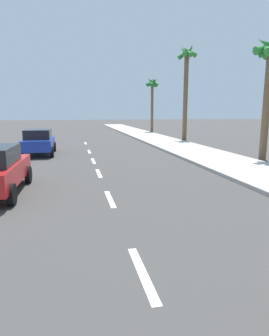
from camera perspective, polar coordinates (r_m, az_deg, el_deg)
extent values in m
plane|color=#423F3D|center=(16.97, -8.08, 1.73)|extent=(160.00, 160.00, 0.00)
cube|color=#B2ADA3|center=(20.45, 10.72, 3.39)|extent=(3.60, 80.00, 0.14)
cube|color=white|center=(5.25, 1.53, -19.46)|extent=(0.16, 1.80, 0.01)
cube|color=white|center=(9.21, -4.73, -5.92)|extent=(0.16, 1.80, 0.01)
cube|color=white|center=(12.99, -6.88, -1.01)|extent=(0.16, 1.80, 0.01)
cube|color=white|center=(16.24, -7.91, 1.35)|extent=(0.16, 1.80, 0.01)
cube|color=white|center=(20.09, -8.69, 3.14)|extent=(0.16, 1.80, 0.01)
cube|color=white|center=(25.52, -9.39, 4.73)|extent=(0.16, 1.80, 0.01)
cylinder|color=black|center=(11.82, -19.72, -1.20)|extent=(0.20, 0.64, 0.64)
cylinder|color=black|center=(9.17, -22.51, -4.75)|extent=(0.20, 0.64, 0.64)
cube|color=#1E389E|center=(19.42, -17.89, 4.51)|extent=(1.72, 4.05, 0.64)
cube|color=black|center=(19.17, -18.05, 6.23)|extent=(1.51, 2.11, 0.56)
cylinder|color=black|center=(20.92, -19.79, 3.79)|extent=(0.18, 0.64, 0.64)
cylinder|color=black|center=(20.76, -15.13, 4.01)|extent=(0.18, 0.64, 0.64)
cylinder|color=black|center=(18.21, -20.90, 2.76)|extent=(0.18, 0.64, 0.64)
cylinder|color=black|center=(18.03, -15.55, 3.00)|extent=(0.18, 0.64, 0.64)
cylinder|color=brown|center=(17.81, 24.04, 11.22)|extent=(0.39, 0.39, 6.12)
cone|color=#2D8433|center=(18.29, 24.22, 20.37)|extent=(1.74, 0.68, 0.89)
cone|color=#2D8433|center=(18.10, 23.95, 20.50)|extent=(1.02, 1.35, 1.24)
cone|color=#2D8433|center=(17.89, 24.42, 20.59)|extent=(1.04, 1.63, 1.48)
cylinder|color=brown|center=(28.17, 9.77, 13.42)|extent=(0.40, 0.40, 7.99)
cone|color=#2D8433|center=(28.68, 10.54, 21.09)|extent=(0.54, 1.69, 1.39)
cone|color=#2D8433|center=(28.85, 9.94, 21.04)|extent=(1.68, 0.76, 1.38)
cone|color=#2D8433|center=(28.65, 9.50, 21.13)|extent=(1.04, 1.69, 1.19)
cone|color=#2D8433|center=(28.39, 9.78, 21.22)|extent=(1.22, 1.42, 1.27)
cone|color=#2D8433|center=(28.41, 10.35, 21.19)|extent=(1.81, 0.98, 0.98)
cylinder|color=brown|center=(38.21, 3.39, 11.62)|extent=(0.33, 0.33, 6.37)
cone|color=#1E6B28|center=(38.44, 3.82, 16.14)|extent=(0.44, 1.75, 1.09)
cone|color=#1E6B28|center=(38.62, 3.53, 16.12)|extent=(1.38, 1.04, 1.09)
cone|color=#1E6B28|center=(38.58, 3.23, 16.12)|extent=(1.54, 0.92, 1.17)
cone|color=#1E6B28|center=(38.47, 3.09, 16.14)|extent=(1.24, 1.79, 1.27)
cone|color=#1E6B28|center=(38.25, 3.11, 16.17)|extent=(0.75, 1.46, 1.25)
cone|color=#1E6B28|center=(38.13, 3.52, 16.18)|extent=(1.50, 0.53, 1.22)
cone|color=#1E6B28|center=(38.27, 3.80, 16.16)|extent=(1.31, 1.68, 1.29)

